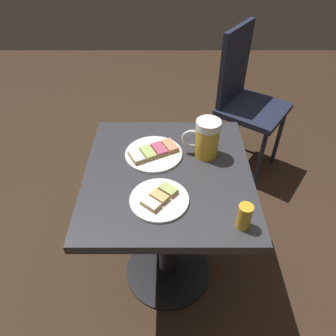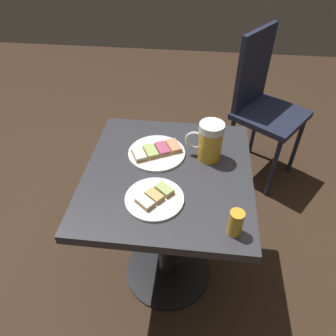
# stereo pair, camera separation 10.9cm
# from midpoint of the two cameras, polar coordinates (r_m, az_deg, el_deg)

# --- Properties ---
(ground_plane) EXTENTS (6.00, 6.00, 0.00)m
(ground_plane) POSITION_cam_midpoint_polar(r_m,az_deg,el_deg) (1.81, 1.81, -17.72)
(ground_plane) COLOR #382619
(cafe_table) EXTENTS (0.65, 0.69, 0.71)m
(cafe_table) POSITION_cam_midpoint_polar(r_m,az_deg,el_deg) (1.37, 2.28, -6.22)
(cafe_table) COLOR black
(cafe_table) RESTS_ON ground_plane
(plate_near) EXTENTS (0.21, 0.21, 0.03)m
(plate_near) POSITION_cam_midpoint_polar(r_m,az_deg,el_deg) (1.13, 0.34, -5.45)
(plate_near) COLOR white
(plate_near) RESTS_ON cafe_table
(plate_far) EXTENTS (0.23, 0.23, 0.03)m
(plate_far) POSITION_cam_midpoint_polar(r_m,az_deg,el_deg) (1.32, 0.34, 2.76)
(plate_far) COLOR white
(plate_far) RESTS_ON cafe_table
(beer_mug) EXTENTS (0.15, 0.10, 0.16)m
(beer_mug) POSITION_cam_midpoint_polar(r_m,az_deg,el_deg) (1.28, 9.76, 4.61)
(beer_mug) COLOR gold
(beer_mug) RESTS_ON cafe_table
(beer_glass_small) EXTENTS (0.05, 0.05, 0.09)m
(beer_glass_small) POSITION_cam_midpoint_polar(r_m,az_deg,el_deg) (1.05, 14.83, -9.50)
(beer_glass_small) COLOR gold
(beer_glass_small) RESTS_ON cafe_table
(cafe_chair) EXTENTS (0.53, 0.53, 0.95)m
(cafe_chair) POSITION_cam_midpoint_polar(r_m,az_deg,el_deg) (2.12, 17.88, 11.23)
(cafe_chair) COLOR #1E2338
(cafe_chair) RESTS_ON ground_plane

